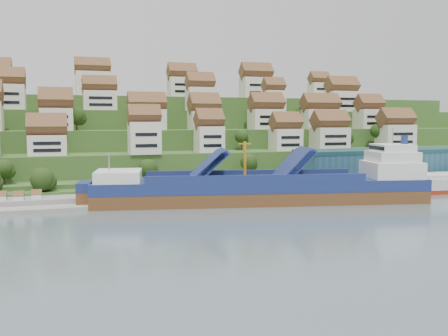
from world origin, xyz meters
name	(u,v)px	position (x,y,z in m)	size (l,w,h in m)	color
ground	(257,203)	(0.00, 0.00, 0.00)	(300.00, 300.00, 0.00)	slate
quay	(300,188)	(20.00, 15.00, 1.10)	(180.00, 14.00, 2.20)	gray
pebble_beach	(20,206)	(-58.00, 12.00, 0.50)	(45.00, 20.00, 1.00)	gray
hillside	(171,144)	(0.00, 103.55, 10.66)	(260.00, 128.00, 31.00)	#2D4C1E
hillside_village	(197,112)	(0.54, 60.90, 24.58)	(157.57, 64.19, 29.67)	silver
hillside_trees	(179,136)	(-10.19, 43.60, 16.15)	(145.34, 62.57, 30.16)	#274216
warehouse	(386,164)	(52.00, 17.00, 7.20)	(60.00, 15.00, 10.00)	#255166
flagpole	(302,171)	(18.11, 10.00, 6.88)	(1.28, 0.16, 8.00)	gray
beach_huts	(10,200)	(-60.00, 10.75, 2.10)	(14.40, 3.70, 2.20)	white
cargo_ship	(271,189)	(3.58, -0.69, 3.58)	(87.04, 30.16, 19.20)	brown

